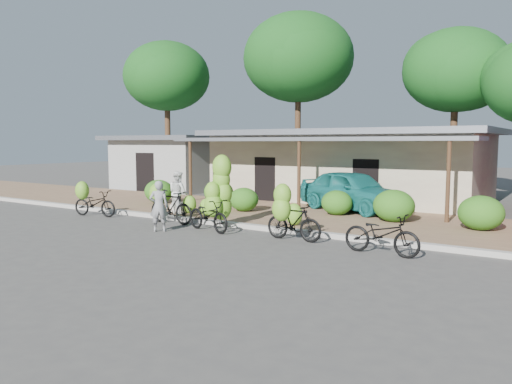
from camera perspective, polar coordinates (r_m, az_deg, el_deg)
ground at (r=14.78m, az=-6.56°, el=-5.14°), size 100.00×100.00×0.00m
sidewalk at (r=18.82m, az=3.29°, el=-2.59°), size 60.00×6.00×0.12m
curb at (r=16.33m, az=-2.03°, el=-3.81°), size 60.00×0.25×0.15m
shop_main at (r=23.96m, az=10.48°, el=3.09°), size 13.00×8.50×3.35m
shop_grey at (r=30.07m, az=-9.17°, el=3.42°), size 7.00×6.00×3.15m
tree_back_left at (r=33.72m, az=-10.27°, el=13.01°), size 5.63×5.54×9.24m
tree_far_center at (r=31.53m, az=4.66°, el=15.16°), size 6.69×6.69×10.54m
tree_center_right at (r=28.62m, az=21.56°, el=12.96°), size 5.49×5.39×8.64m
hedge_0 at (r=22.23m, az=-11.04°, el=0.07°), size 1.31×1.18×1.02m
hedge_1 at (r=21.53m, az=-4.30°, el=-0.01°), size 1.32×1.19×1.03m
hedge_2 at (r=19.23m, az=-1.41°, el=-0.86°), size 1.17×1.05×0.91m
hedge_3 at (r=18.48m, az=9.22°, el=-1.21°), size 1.16×1.04×0.90m
hedge_4 at (r=17.29m, az=15.47°, el=-1.52°), size 1.39×1.25×1.08m
hedge_5 at (r=16.53m, az=24.32°, el=-2.19°), size 1.35×1.21×1.05m
bike_far_left at (r=19.59m, az=-18.09°, el=-1.07°), size 1.96×1.36×1.37m
bike_left at (r=17.19m, az=-9.87°, el=-1.53°), size 1.94×1.17×1.42m
bike_center at (r=15.73m, az=-4.79°, el=-1.21°), size 2.06×1.43×2.39m
bike_right at (r=13.97m, az=4.01°, el=-2.92°), size 1.77×1.15×1.67m
bike_far_right at (r=12.71m, az=14.16°, el=-4.69°), size 2.00×0.82×1.03m
loose_banana_a at (r=18.85m, az=-7.60°, el=-1.39°), size 0.54×0.46×0.68m
loose_banana_b at (r=17.94m, az=-5.68°, el=-1.78°), size 0.52×0.44×0.65m
loose_banana_c at (r=16.02m, az=4.37°, el=-2.56°), size 0.56×0.48×0.71m
sack_near at (r=19.72m, az=-8.32°, el=-1.65°), size 0.85×0.40×0.30m
sack_far at (r=19.15m, az=-8.75°, el=-1.90°), size 0.82×0.56×0.28m
vendor at (r=15.77m, az=-11.03°, el=-1.59°), size 0.69×0.66×1.59m
bystander at (r=18.65m, az=-8.88°, el=-0.06°), size 0.93×0.82×1.60m
teal_van at (r=19.68m, az=10.94°, el=0.17°), size 5.01×3.45×1.58m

